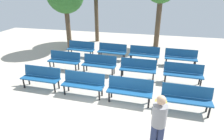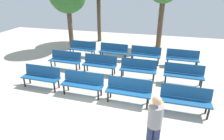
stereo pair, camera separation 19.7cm
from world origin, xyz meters
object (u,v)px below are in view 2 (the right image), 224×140
Objects in this scene: bench_r1_c3 at (184,73)px; bench_r0_c0 at (41,75)px; bench_r1_c0 at (65,59)px; bench_r0_c2 at (129,89)px; bench_r1_c1 at (100,63)px; bench_r2_c1 at (113,51)px; visitor_with_backpack at (155,122)px; bench_r0_c1 at (83,82)px; bench_r2_c3 at (182,57)px; bench_r1_c2 at (138,68)px; bench_r0_c3 at (185,98)px; bench_r2_c2 at (145,54)px; bench_r2_c0 at (83,48)px.

bench_r0_c0 is at bearing -161.29° from bench_r1_c3.
bench_r0_c0 is at bearing -89.48° from bench_r1_c0.
bench_r1_c0 is at bearing 150.73° from bench_r0_c2.
bench_r1_c1 is 1.00× the size of bench_r2_c1.
bench_r1_c3 is at bearing 18.23° from bench_r0_c0.
bench_r1_c1 is 0.98× the size of visitor_with_backpack.
bench_r0_c1 is 1.78m from bench_r0_c2.
bench_r0_c1 is at bearing -88.90° from bench_r2_c1.
bench_r2_c3 is at bearing 63.96° from bench_r0_c2.
bench_r0_c0 is 4.37m from bench_r2_c1.
bench_r2_c1 is at bearing 129.54° from bench_r1_c2.
visitor_with_backpack is (4.60, -2.32, 0.43)m from bench_r0_c0.
bench_r0_c3 and bench_r1_c2 have the same top height.
bench_r1_c2 and bench_r2_c2 have the same top height.
bench_r0_c1 is at bearing -152.23° from bench_r1_c3.
bench_r0_c1 is at bearing -63.07° from bench_r2_c0.
bench_r1_c0 is 5.58m from bench_r1_c3.
bench_r0_c2 is 0.98× the size of visitor_with_backpack.
bench_r1_c2 is (0.08, 1.98, 0.00)m from bench_r0_c2.
bench_r1_c1 is 1.83m from bench_r1_c2.
bench_r0_c1 is 5.42m from bench_r2_c3.
bench_r0_c3 is (5.52, -0.34, 0.00)m from bench_r0_c0.
bench_r0_c0 is 1.87m from bench_r0_c1.
bench_r1_c3 is (3.77, 1.79, 0.00)m from bench_r0_c1.
bench_r2_c3 is (5.56, -0.25, 0.00)m from bench_r2_c0.
bench_r0_c2 and bench_r1_c1 have the same top height.
bench_r1_c2 is at bearing -134.54° from bench_r2_c3.
visitor_with_backpack reaches higher than bench_r0_c1.
bench_r1_c2 is 4.16m from bench_r2_c0.
visitor_with_backpack reaches higher than bench_r0_c0.
bench_r1_c2 is 2.69m from bench_r2_c1.
bench_r0_c2 is 1.00× the size of bench_r1_c0.
bench_r1_c3 is 1.00× the size of bench_r2_c3.
bench_r2_c3 is at bearing 89.66° from bench_r1_c3.
bench_r1_c1 is at bearing 149.77° from bench_r0_c3.
bench_r0_c0 is 1.00× the size of bench_r1_c3.
bench_r0_c2 is 4.41m from bench_r2_c3.
bench_r0_c1 is (1.86, -0.14, 0.00)m from bench_r0_c0.
bench_r0_c3 and bench_r2_c1 have the same top height.
bench_r1_c1 is at bearing -0.51° from bench_r1_c0.
bench_r2_c1 is 6.70m from visitor_with_backpack.
bench_r1_c1 is at bearing -90.79° from bench_r2_c1.
bench_r0_c0 is 5.17m from visitor_with_backpack.
bench_r2_c2 is (3.79, 1.80, 0.00)m from bench_r1_c0.
bench_r1_c1 is at bearing 179.03° from bench_r1_c3.
bench_r2_c1 is at bearing 46.04° from bench_r1_c0.
bench_r2_c2 is (3.69, -0.16, 0.00)m from bench_r2_c0.
bench_r1_c2 is (3.72, 1.76, 0.00)m from bench_r0_c0.
bench_r1_c2 is 0.99× the size of bench_r1_c3.
bench_r2_c1 is (1.99, 1.90, 0.00)m from bench_r1_c0.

